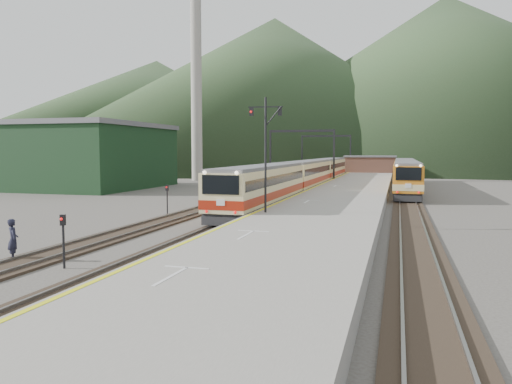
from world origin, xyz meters
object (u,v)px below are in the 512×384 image
(main_train, at_px, (307,175))
(second_train, at_px, (405,174))
(signal_mast, at_px, (266,143))
(worker, at_px, (13,240))

(main_train, bearing_deg, second_train, 32.97)
(main_train, height_order, signal_mast, signal_mast)
(signal_mast, bearing_deg, main_train, 94.89)
(second_train, xyz_separation_m, signal_mast, (-9.04, -36.19, 3.50))
(signal_mast, height_order, worker, signal_mast)
(second_train, bearing_deg, main_train, -147.03)
(main_train, height_order, worker, main_train)
(signal_mast, xyz_separation_m, worker, (-8.48, -12.33, -4.49))
(second_train, bearing_deg, worker, -109.85)
(signal_mast, bearing_deg, worker, -124.52)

